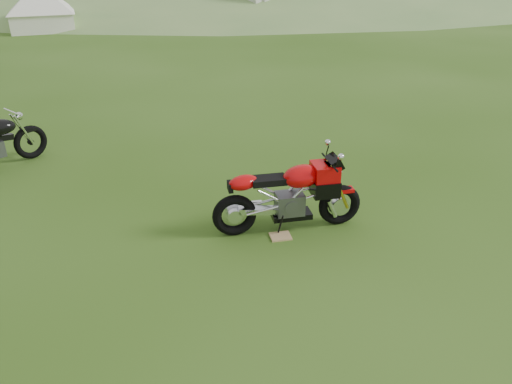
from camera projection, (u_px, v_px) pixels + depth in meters
ground at (270, 251)px, 6.46m from camera, size 120.00×120.00×0.00m
sport_motorcycle at (289, 191)px, 6.69m from camera, size 2.04×1.02×1.19m
plywood_board at (280, 236)px, 6.76m from camera, size 0.33×0.29×0.02m
tent_left at (40, 4)px, 21.80m from camera, size 2.90×2.90×2.22m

